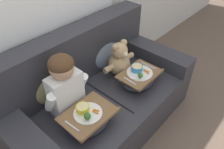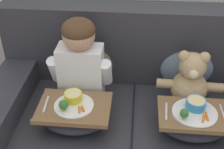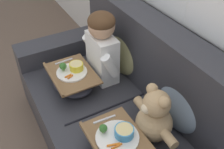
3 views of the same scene
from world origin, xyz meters
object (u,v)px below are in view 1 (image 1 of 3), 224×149
object	(u,v)px
throw_pillow_behind_teddy	(105,51)
couch	(98,97)
teddy_bear	(120,61)
child_figure	(64,82)
lap_tray_child	(88,119)
lap_tray_teddy	(139,78)
throw_pillow_behind_child	(52,82)

from	to	relation	value
throw_pillow_behind_teddy	couch	bearing A→B (deg)	-148.17
throw_pillow_behind_teddy	teddy_bear	world-z (taller)	throw_pillow_behind_teddy
child_figure	teddy_bear	size ratio (longest dim) A/B	1.37
child_figure	teddy_bear	world-z (taller)	child_figure
child_figure	lap_tray_child	xyz separation A→B (m)	(-0.00, -0.25, -0.23)
couch	throw_pillow_behind_teddy	size ratio (longest dim) A/B	4.52
teddy_bear	lap_tray_teddy	distance (m)	0.26
lap_tray_teddy	teddy_bear	bearing A→B (deg)	90.02
couch	lap_tray_teddy	world-z (taller)	couch
throw_pillow_behind_child	throw_pillow_behind_teddy	world-z (taller)	throw_pillow_behind_child
lap_tray_child	couch	bearing A→B (deg)	35.47
couch	lap_tray_teddy	bearing A→B (deg)	-35.52
lap_tray_child	lap_tray_teddy	distance (m)	0.67
child_figure	lap_tray_teddy	bearing A→B (deg)	-20.62
throw_pillow_behind_child	lap_tray_teddy	xyz separation A→B (m)	(0.67, -0.45, -0.12)
throw_pillow_behind_child	teddy_bear	world-z (taller)	throw_pillow_behind_child
lap_tray_teddy	throw_pillow_behind_teddy	bearing A→B (deg)	89.98
throw_pillow_behind_child	throw_pillow_behind_teddy	xyz separation A→B (m)	(0.67, 0.00, 0.00)
throw_pillow_behind_teddy	lap_tray_child	size ratio (longest dim) A/B	0.95
couch	throw_pillow_behind_child	xyz separation A→B (m)	(-0.34, 0.21, 0.28)
couch	teddy_bear	xyz separation A→B (m)	(0.34, 0.01, 0.25)
throw_pillow_behind_teddy	lap_tray_child	bearing A→B (deg)	-146.31
couch	throw_pillow_behind_child	world-z (taller)	couch
lap_tray_child	lap_tray_teddy	world-z (taller)	lap_tray_child
throw_pillow_behind_child	lap_tray_child	bearing A→B (deg)	-90.12
lap_tray_child	lap_tray_teddy	bearing A→B (deg)	0.03
throw_pillow_behind_teddy	lap_tray_child	distance (m)	0.82
lap_tray_teddy	throw_pillow_behind_child	bearing A→B (deg)	146.28
teddy_bear	lap_tray_teddy	bearing A→B (deg)	-89.98
lap_tray_teddy	child_figure	bearing A→B (deg)	159.38
child_figure	teddy_bear	xyz separation A→B (m)	(0.67, -0.00, -0.14)
throw_pillow_behind_teddy	throw_pillow_behind_child	bearing A→B (deg)	180.00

